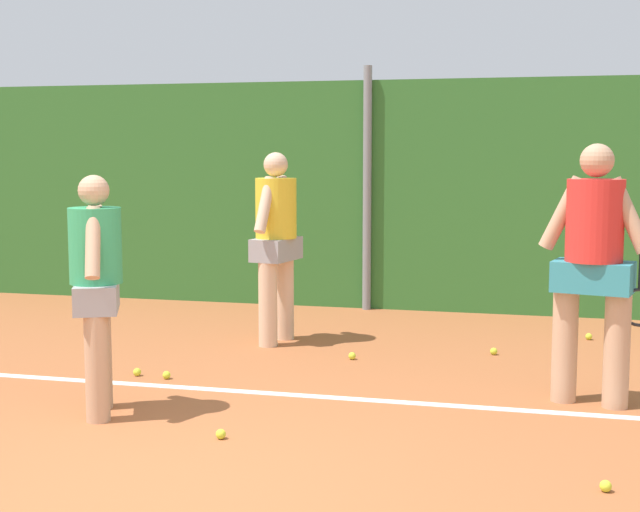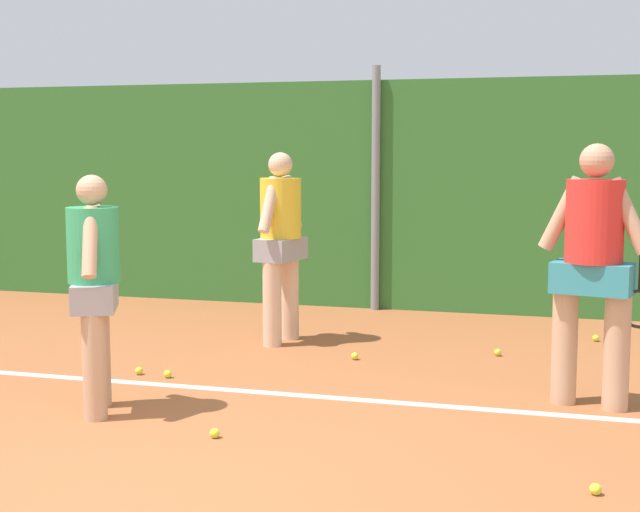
# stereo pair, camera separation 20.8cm
# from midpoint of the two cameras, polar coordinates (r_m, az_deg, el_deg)

# --- Properties ---
(ground_plane) EXTENTS (30.14, 30.14, 0.00)m
(ground_plane) POSITION_cam_midpoint_polar(r_m,az_deg,el_deg) (6.74, -4.96, -9.48)
(ground_plane) COLOR #A85B33
(hedge_fence_backdrop) EXTENTS (19.59, 0.25, 2.68)m
(hedge_fence_backdrop) POSITION_cam_midpoint_polar(r_m,az_deg,el_deg) (10.73, 2.62, 3.84)
(hedge_fence_backdrop) COLOR #33702D
(hedge_fence_backdrop) RESTS_ON ground_plane
(fence_post_center) EXTENTS (0.10, 0.10, 2.84)m
(fence_post_center) POSITION_cam_midpoint_polar(r_m,az_deg,el_deg) (10.56, 2.43, 4.23)
(fence_post_center) COLOR gray
(fence_post_center) RESTS_ON ground_plane
(court_baseline_paint) EXTENTS (14.31, 0.10, 0.01)m
(court_baseline_paint) POSITION_cam_midpoint_polar(r_m,az_deg,el_deg) (7.08, -3.97, -8.64)
(court_baseline_paint) COLOR white
(court_baseline_paint) RESTS_ON ground_plane
(player_foreground_near) EXTENTS (0.47, 0.66, 1.70)m
(player_foreground_near) POSITION_cam_midpoint_polar(r_m,az_deg,el_deg) (6.55, -14.82, -1.57)
(player_foreground_near) COLOR tan
(player_foreground_near) RESTS_ON ground_plane
(player_midcourt) EXTENTS (0.86, 0.45, 1.92)m
(player_midcourt) POSITION_cam_midpoint_polar(r_m,az_deg,el_deg) (6.84, 16.08, -0.25)
(player_midcourt) COLOR tan
(player_midcourt) RESTS_ON ground_plane
(player_backcourt_far) EXTENTS (0.41, 0.77, 1.85)m
(player_backcourt_far) POSITION_cam_midpoint_polar(r_m,az_deg,el_deg) (8.74, -3.46, 1.23)
(player_backcourt_far) COLOR beige
(player_backcourt_far) RESTS_ON ground_plane
(tennis_ball_0) EXTENTS (0.07, 0.07, 0.07)m
(tennis_ball_0) POSITION_cam_midpoint_polar(r_m,az_deg,el_deg) (7.62, -10.44, -7.40)
(tennis_ball_0) COLOR #CCDB33
(tennis_ball_0) RESTS_ON ground_plane
(tennis_ball_1) EXTENTS (0.07, 0.07, 0.07)m
(tennis_ball_1) POSITION_cam_midpoint_polar(r_m,az_deg,el_deg) (9.36, 15.99, -4.91)
(tennis_ball_1) COLOR #CCDB33
(tennis_ball_1) RESTS_ON ground_plane
(tennis_ball_2) EXTENTS (0.07, 0.07, 0.07)m
(tennis_ball_2) POSITION_cam_midpoint_polar(r_m,az_deg,el_deg) (8.48, 10.22, -5.94)
(tennis_ball_2) COLOR #CCDB33
(tennis_ball_2) RESTS_ON ground_plane
(tennis_ball_7) EXTENTS (0.07, 0.07, 0.07)m
(tennis_ball_7) POSITION_cam_midpoint_polar(r_m,az_deg,el_deg) (5.34, 16.49, -13.76)
(tennis_ball_7) COLOR #CCDB33
(tennis_ball_7) RESTS_ON ground_plane
(tennis_ball_9) EXTENTS (0.07, 0.07, 0.07)m
(tennis_ball_9) POSITION_cam_midpoint_polar(r_m,az_deg,el_deg) (8.17, 1.31, -6.32)
(tennis_ball_9) COLOR #CCDB33
(tennis_ball_9) RESTS_ON ground_plane
(tennis_ball_10) EXTENTS (0.07, 0.07, 0.07)m
(tennis_ball_10) POSITION_cam_midpoint_polar(r_m,az_deg,el_deg) (7.76, -12.22, -7.17)
(tennis_ball_10) COLOR #CCDB33
(tennis_ball_10) RESTS_ON ground_plane
(tennis_ball_12) EXTENTS (0.07, 0.07, 0.07)m
(tennis_ball_12) POSITION_cam_midpoint_polar(r_m,az_deg,el_deg) (6.05, -7.28, -11.09)
(tennis_ball_12) COLOR #CCDB33
(tennis_ball_12) RESTS_ON ground_plane
(tennis_ball_13) EXTENTS (0.07, 0.07, 0.07)m
(tennis_ball_13) POSITION_cam_midpoint_polar(r_m,az_deg,el_deg) (9.21, 14.21, -5.04)
(tennis_ball_13) COLOR #CCDB33
(tennis_ball_13) RESTS_ON ground_plane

